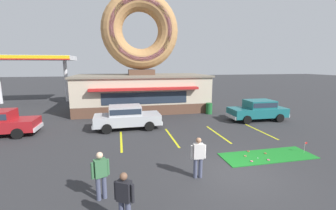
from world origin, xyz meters
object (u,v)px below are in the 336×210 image
Objects in this scene: pedestrian_hooded_kid at (101,174)px; pedestrian_leather_jacket_man at (198,156)px; trash_bin at (209,108)px; car_silver at (127,116)px; golf_ball at (258,158)px; putting_flag_pin at (305,145)px; car_teal at (258,109)px; pedestrian_blue_sweater_man at (124,197)px.

pedestrian_leather_jacket_man is (3.56, 0.67, -0.00)m from pedestrian_hooded_kid.
car_silver is at bearing -156.43° from trash_bin.
pedestrian_hooded_kid is at bearing -166.09° from golf_ball.
trash_bin reaches higher than putting_flag_pin.
trash_bin reaches higher than golf_ball.
car_teal reaches higher than trash_bin.
pedestrian_hooded_kid reaches higher than trash_bin.
car_silver reaches higher than trash_bin.
golf_ball is at bearing 27.01° from pedestrian_blue_sweater_man.
trash_bin is at bearing 58.76° from pedestrian_blue_sweater_man.
pedestrian_blue_sweater_man is at bearing -143.36° from pedestrian_leather_jacket_man.
putting_flag_pin is 9.47m from pedestrian_blue_sweater_man.
pedestrian_hooded_kid is at bearing -169.17° from putting_flag_pin.
putting_flag_pin is 6.15m from pedestrian_leather_jacket_man.
car_silver is at bearing 87.48° from pedestrian_blue_sweater_man.
pedestrian_hooded_kid is (-9.59, -1.83, 0.46)m from putting_flag_pin.
golf_ball is 9.74m from trash_bin.
car_teal is at bearing 44.69° from pedestrian_leather_jacket_man.
pedestrian_leather_jacket_man reaches higher than golf_ball.
trash_bin is at bearing 133.32° from car_teal.
car_silver is (-8.45, 6.28, 0.43)m from putting_flag_pin.
putting_flag_pin is 0.12× the size of car_teal.
golf_ball is 3.59m from pedestrian_leather_jacket_man.
car_silver is at bearing -178.93° from car_teal.
car_silver is 8.20m from pedestrian_hooded_kid.
golf_ball is 0.01× the size of car_teal.
pedestrian_leather_jacket_man reaches higher than trash_bin.
golf_ball is 0.01× the size of car_silver.
car_teal is at bearing -46.68° from trash_bin.
pedestrian_leather_jacket_man reaches higher than car_teal.
pedestrian_blue_sweater_man is at bearing -137.29° from car_teal.
car_teal is 14.01m from pedestrian_hooded_kid.
pedestrian_leather_jacket_man reaches higher than putting_flag_pin.
golf_ball is 2.72m from putting_flag_pin.
pedestrian_hooded_kid reaches higher than car_teal.
pedestrian_hooded_kid reaches higher than car_silver.
pedestrian_hooded_kid is at bearing -143.62° from car_teal.
pedestrian_hooded_kid reaches higher than golf_ball.
pedestrian_blue_sweater_man is at bearing -152.99° from golf_ball.
car_teal is 2.83× the size of pedestrian_leather_jacket_man.
pedestrian_leather_jacket_man is (2.85, 2.12, 0.03)m from pedestrian_blue_sweater_man.
golf_ball is 0.08× the size of putting_flag_pin.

